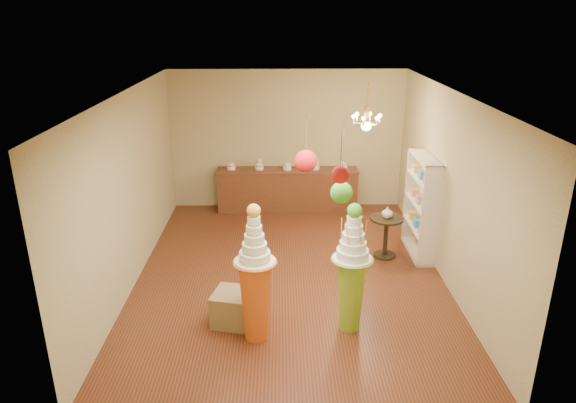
{
  "coord_description": "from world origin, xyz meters",
  "views": [
    {
      "loc": [
        -0.15,
        -7.59,
        4.14
      ],
      "look_at": [
        -0.03,
        0.0,
        1.3
      ],
      "focal_mm": 32.0,
      "sensor_mm": 36.0,
      "label": 1
    }
  ],
  "objects_px": {
    "pedestal_green": "(351,279)",
    "sideboard": "(287,189)",
    "round_table": "(386,231)",
    "pedestal_orange": "(256,289)"
  },
  "relations": [
    {
      "from": "pedestal_green",
      "to": "round_table",
      "type": "xyz_separation_m",
      "value": [
        0.91,
        2.2,
        -0.29
      ]
    },
    {
      "from": "pedestal_green",
      "to": "sideboard",
      "type": "height_order",
      "value": "pedestal_green"
    },
    {
      "from": "pedestal_orange",
      "to": "round_table",
      "type": "bearing_deg",
      "value": 47.58
    },
    {
      "from": "pedestal_orange",
      "to": "pedestal_green",
      "type": "bearing_deg",
      "value": 8.6
    },
    {
      "from": "pedestal_green",
      "to": "pedestal_orange",
      "type": "bearing_deg",
      "value": -171.4
    },
    {
      "from": "pedestal_orange",
      "to": "round_table",
      "type": "height_order",
      "value": "pedestal_orange"
    },
    {
      "from": "sideboard",
      "to": "round_table",
      "type": "height_order",
      "value": "sideboard"
    },
    {
      "from": "round_table",
      "to": "pedestal_green",
      "type": "bearing_deg",
      "value": -112.56
    },
    {
      "from": "pedestal_orange",
      "to": "sideboard",
      "type": "height_order",
      "value": "pedestal_orange"
    },
    {
      "from": "round_table",
      "to": "pedestal_orange",
      "type": "bearing_deg",
      "value": -132.42
    }
  ]
}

